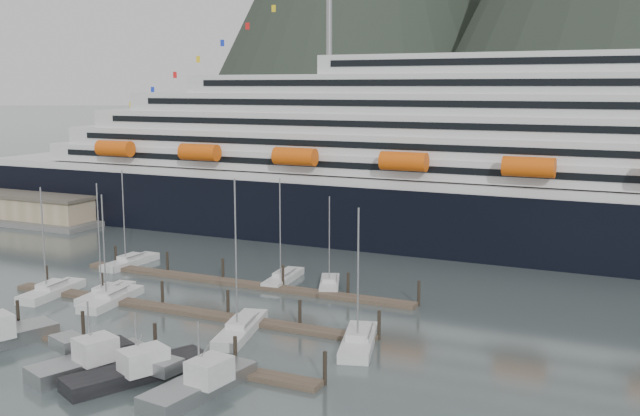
% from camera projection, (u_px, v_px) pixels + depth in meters
% --- Properties ---
extents(ground, '(1600.00, 1600.00, 0.00)m').
position_uv_depth(ground, '(200.00, 325.00, 80.38)').
color(ground, '#485555').
rests_on(ground, ground).
extents(cruise_ship, '(210.00, 30.40, 50.30)m').
position_uv_depth(cruise_ship, '(566.00, 174.00, 114.75)').
color(cruise_ship, black).
rests_on(cruise_ship, ground).
extents(warehouse, '(46.00, 20.00, 5.80)m').
position_uv_depth(warehouse, '(17.00, 205.00, 147.92)').
color(warehouse, '#595956').
rests_on(warehouse, ground).
extents(dock_near, '(48.18, 2.28, 3.20)m').
position_uv_depth(dock_near, '(100.00, 344.00, 73.55)').
color(dock_near, '#46382D').
rests_on(dock_near, ground).
extents(dock_mid, '(48.18, 2.28, 3.20)m').
position_uv_depth(dock_mid, '(179.00, 309.00, 85.14)').
color(dock_mid, '#46382D').
rests_on(dock_mid, ground).
extents(dock_far, '(48.18, 2.28, 3.20)m').
position_uv_depth(dock_far, '(239.00, 283.00, 96.74)').
color(dock_far, '#46382D').
rests_on(dock_far, ground).
extents(sailboat_a, '(4.10, 10.20, 14.08)m').
position_uv_depth(sailboat_a, '(52.00, 292.00, 91.83)').
color(sailboat_a, silver).
rests_on(sailboat_a, ground).
extents(sailboat_b, '(3.61, 9.69, 14.53)m').
position_uv_depth(sailboat_b, '(106.00, 294.00, 91.10)').
color(sailboat_b, silver).
rests_on(sailboat_b, ground).
extents(sailboat_c, '(4.08, 10.41, 13.66)m').
position_uv_depth(sailboat_c, '(111.00, 300.00, 88.57)').
color(sailboat_c, silver).
rests_on(sailboat_c, ground).
extents(sailboat_d, '(5.42, 11.76, 16.85)m').
position_uv_depth(sailboat_d, '(241.00, 330.00, 77.63)').
color(sailboat_d, silver).
rests_on(sailboat_d, ground).
extents(sailboat_e, '(2.74, 10.07, 14.32)m').
position_uv_depth(sailboat_e, '(130.00, 262.00, 107.35)').
color(sailboat_e, silver).
rests_on(sailboat_e, ground).
extents(sailboat_f, '(5.20, 8.30, 12.25)m').
position_uv_depth(sailboat_f, '(330.00, 284.00, 95.54)').
color(sailboat_f, silver).
rests_on(sailboat_f, ground).
extents(sailboat_g, '(3.53, 9.90, 14.22)m').
position_uv_depth(sailboat_g, '(283.00, 278.00, 98.36)').
color(sailboat_g, silver).
rests_on(sailboat_g, ground).
extents(sailboat_h, '(5.65, 10.60, 14.62)m').
position_uv_depth(sailboat_h, '(359.00, 342.00, 73.71)').
color(sailboat_h, silver).
rests_on(sailboat_h, ground).
extents(trawler_b, '(9.46, 11.51, 7.11)m').
position_uv_depth(trawler_b, '(90.00, 360.00, 67.60)').
color(trawler_b, gray).
rests_on(trawler_b, ground).
extents(trawler_c, '(10.77, 13.17, 6.60)m').
position_uv_depth(trawler_c, '(137.00, 369.00, 65.67)').
color(trawler_c, black).
rests_on(trawler_c, ground).
extents(trawler_d, '(8.77, 11.80, 6.81)m').
position_uv_depth(trawler_d, '(198.00, 383.00, 62.60)').
color(trawler_d, gray).
rests_on(trawler_d, ground).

